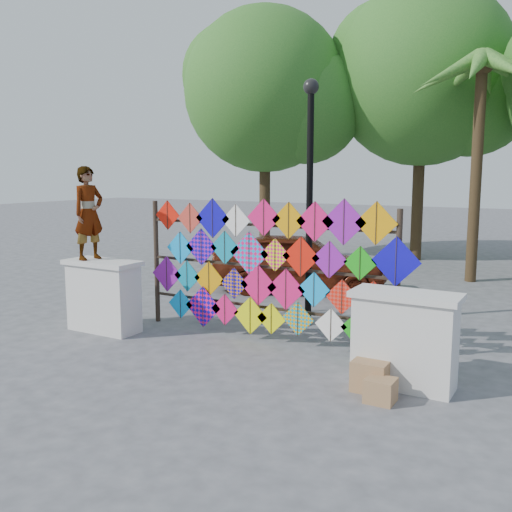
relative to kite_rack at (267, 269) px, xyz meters
name	(u,v)px	position (x,y,z in m)	size (l,w,h in m)	color
ground	(238,351)	(-0.12, -0.73, -1.23)	(80.00, 80.00, 0.00)	gray
parapet_left	(104,295)	(-2.82, -0.93, -0.58)	(1.40, 0.65, 1.28)	silver
parapet_right	(405,339)	(2.58, -0.93, -0.58)	(1.40, 0.65, 1.28)	silver
kite_rack	(267,269)	(0.00, 0.00, 0.00)	(5.01, 0.24, 2.43)	#2F241A
tree_west	(268,91)	(-4.52, 8.30, 4.15)	(5.85, 5.20, 8.01)	#46341E
tree_mid	(426,76)	(-0.01, 10.30, 4.54)	(6.30, 5.60, 8.61)	#46341E
palm_tree	(481,86)	(2.08, 7.27, 3.72)	(3.62, 3.62, 5.83)	#46341E
vendor_woman	(89,213)	(-3.10, -0.93, 0.88)	(0.60, 0.40, 1.65)	#99999E
sedan	(299,262)	(-1.29, 3.95, -0.52)	(1.67, 4.15, 1.41)	#602110
lamppost	(310,180)	(0.18, 1.27, 1.46)	(0.28, 0.28, 4.46)	black
cardboard_box_near	(371,375)	(2.26, -1.28, -1.03)	(0.45, 0.40, 0.40)	#9E6E4C
cardboard_box_far	(380,390)	(2.48, -1.59, -1.08)	(0.36, 0.33, 0.30)	#9E6E4C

